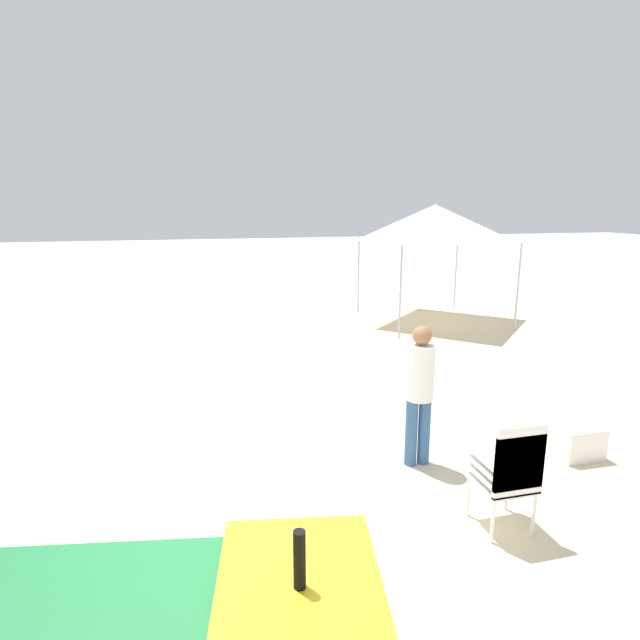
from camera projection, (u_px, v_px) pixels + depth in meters
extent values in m
plane|color=beige|center=(268.00, 602.00, 3.93)|extent=(80.00, 80.00, 0.00)
cube|color=gold|center=(300.00, 640.00, 2.51)|extent=(0.97, 1.22, 0.60)
cylinder|color=black|center=(300.00, 560.00, 2.41)|extent=(0.07, 0.07, 0.30)
cube|color=white|center=(502.00, 483.00, 4.77)|extent=(0.48, 0.48, 0.04)
cube|color=white|center=(518.00, 476.00, 4.52)|extent=(0.48, 0.04, 0.40)
cube|color=white|center=(503.00, 474.00, 4.75)|extent=(0.48, 0.48, 0.04)
cube|color=white|center=(519.00, 466.00, 4.50)|extent=(0.48, 0.04, 0.40)
cube|color=white|center=(504.00, 465.00, 4.73)|extent=(0.48, 0.48, 0.04)
cube|color=white|center=(520.00, 457.00, 4.48)|extent=(0.48, 0.04, 0.40)
cube|color=white|center=(504.00, 457.00, 4.71)|extent=(0.48, 0.48, 0.04)
cube|color=white|center=(521.00, 447.00, 4.46)|extent=(0.48, 0.04, 0.40)
cylinder|color=white|center=(507.00, 490.00, 5.07)|extent=(0.04, 0.04, 0.42)
cylinder|color=white|center=(468.00, 496.00, 4.97)|extent=(0.04, 0.04, 0.42)
cylinder|color=white|center=(534.00, 515.00, 4.67)|extent=(0.04, 0.04, 0.42)
cylinder|color=white|center=(493.00, 522.00, 4.57)|extent=(0.04, 0.04, 0.42)
cylinder|color=#33598C|center=(411.00, 432.00, 5.91)|extent=(0.14, 0.14, 0.80)
cylinder|color=#33598C|center=(424.00, 431.00, 5.95)|extent=(0.14, 0.14, 0.80)
cylinder|color=white|center=(420.00, 372.00, 5.77)|extent=(0.32, 0.32, 0.64)
sphere|color=#9E6B47|center=(422.00, 335.00, 5.67)|extent=(0.22, 0.22, 0.22)
cylinder|color=#B2B2B7|center=(400.00, 293.00, 11.28)|extent=(0.05, 0.05, 2.08)
cylinder|color=#B2B2B7|center=(518.00, 287.00, 11.98)|extent=(0.05, 0.05, 2.08)
cylinder|color=#B2B2B7|center=(358.00, 275.00, 14.06)|extent=(0.05, 0.05, 2.08)
cylinder|color=#B2B2B7|center=(456.00, 271.00, 14.75)|extent=(0.05, 0.05, 2.08)
pyramid|color=silver|center=(435.00, 222.00, 12.69)|extent=(2.94, 2.94, 0.85)
cube|color=white|center=(579.00, 442.00, 6.11)|extent=(0.52, 0.34, 0.39)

